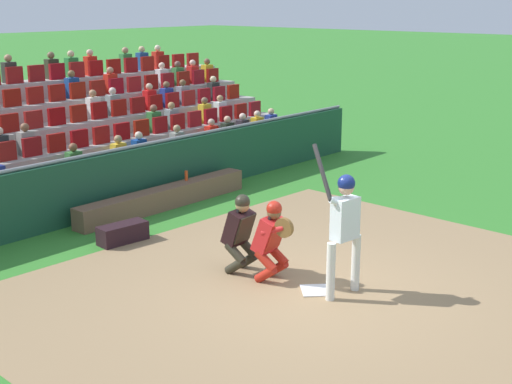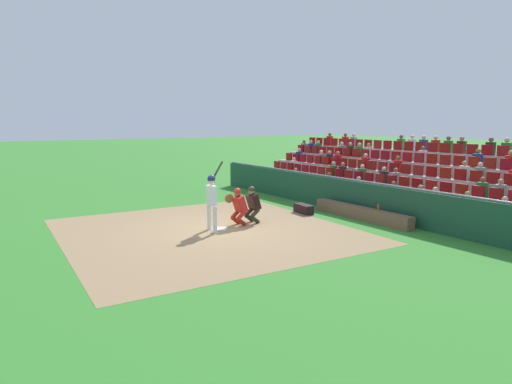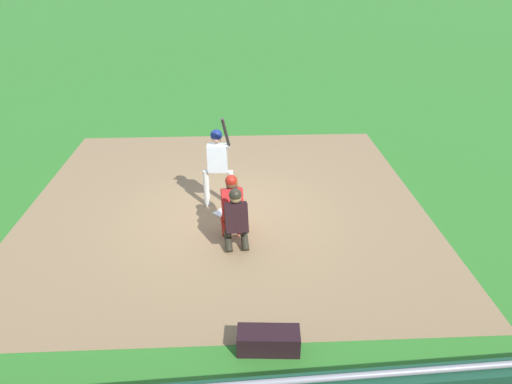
{
  "view_description": "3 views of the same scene",
  "coord_description": "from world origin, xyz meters",
  "px_view_note": "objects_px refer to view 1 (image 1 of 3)",
  "views": [
    {
      "loc": [
        7.96,
        5.7,
        4.2
      ],
      "look_at": [
        0.11,
        -1.09,
        1.36
      ],
      "focal_mm": 49.49,
      "sensor_mm": 36.0,
      "label": 1
    },
    {
      "loc": [
        -12.49,
        6.85,
        3.46
      ],
      "look_at": [
        -0.37,
        -1.17,
        1.17
      ],
      "focal_mm": 31.22,
      "sensor_mm": 36.0,
      "label": 2
    },
    {
      "loc": [
        -0.11,
        -8.54,
        5.05
      ],
      "look_at": [
        0.56,
        -1.11,
        1.09
      ],
      "focal_mm": 31.35,
      "sensor_mm": 36.0,
      "label": 3
    }
  ],
  "objects_px": {
    "batter_at_plate": "(344,221)",
    "water_bottle_on_bench": "(186,176)",
    "home_plate_umpire": "(240,230)",
    "equipment_duffel_bag": "(123,233)",
    "home_plate_marker": "(316,290)",
    "catcher_crouching": "(272,236)",
    "dugout_bench": "(165,198)"
  },
  "relations": [
    {
      "from": "catcher_crouching",
      "to": "home_plate_umpire",
      "type": "xyz_separation_m",
      "value": [
        0.04,
        -0.61,
        -0.01
      ]
    },
    {
      "from": "home_plate_umpire",
      "to": "dugout_bench",
      "type": "bearing_deg",
      "value": -114.37
    },
    {
      "from": "dugout_bench",
      "to": "water_bottle_on_bench",
      "type": "height_order",
      "value": "water_bottle_on_bench"
    },
    {
      "from": "batter_at_plate",
      "to": "water_bottle_on_bench",
      "type": "xyz_separation_m",
      "value": [
        -2.04,
        -5.42,
        -0.59
      ]
    },
    {
      "from": "home_plate_umpire",
      "to": "batter_at_plate",
      "type": "bearing_deg",
      "value": 99.77
    },
    {
      "from": "home_plate_marker",
      "to": "catcher_crouching",
      "type": "distance_m",
      "value": 1.05
    },
    {
      "from": "batter_at_plate",
      "to": "dugout_bench",
      "type": "height_order",
      "value": "batter_at_plate"
    },
    {
      "from": "dugout_bench",
      "to": "catcher_crouching",
      "type": "bearing_deg",
      "value": 69.3
    },
    {
      "from": "home_plate_umpire",
      "to": "equipment_duffel_bag",
      "type": "bearing_deg",
      "value": -82.76
    },
    {
      "from": "home_plate_marker",
      "to": "batter_at_plate",
      "type": "xyz_separation_m",
      "value": [
        -0.14,
        0.36,
        1.12
      ]
    },
    {
      "from": "water_bottle_on_bench",
      "to": "equipment_duffel_bag",
      "type": "distance_m",
      "value": 2.92
    },
    {
      "from": "dugout_bench",
      "to": "equipment_duffel_bag",
      "type": "height_order",
      "value": "dugout_bench"
    },
    {
      "from": "catcher_crouching",
      "to": "home_plate_marker",
      "type": "bearing_deg",
      "value": 98.7
    },
    {
      "from": "catcher_crouching",
      "to": "dugout_bench",
      "type": "xyz_separation_m",
      "value": [
        -1.59,
        -4.21,
        -0.5
      ]
    },
    {
      "from": "water_bottle_on_bench",
      "to": "batter_at_plate",
      "type": "bearing_deg",
      "value": 69.4
    },
    {
      "from": "home_plate_umpire",
      "to": "equipment_duffel_bag",
      "type": "distance_m",
      "value": 2.63
    },
    {
      "from": "catcher_crouching",
      "to": "batter_at_plate",
      "type": "bearing_deg",
      "value": 102.84
    },
    {
      "from": "dugout_bench",
      "to": "water_bottle_on_bench",
      "type": "relative_size",
      "value": 20.54
    },
    {
      "from": "home_plate_marker",
      "to": "batter_at_plate",
      "type": "distance_m",
      "value": 1.19
    },
    {
      "from": "home_plate_umpire",
      "to": "home_plate_marker",
      "type": "bearing_deg",
      "value": 96.6
    },
    {
      "from": "catcher_crouching",
      "to": "equipment_duffel_bag",
      "type": "relative_size",
      "value": 1.45
    },
    {
      "from": "batter_at_plate",
      "to": "home_plate_marker",
      "type": "bearing_deg",
      "value": -68.82
    },
    {
      "from": "batter_at_plate",
      "to": "catcher_crouching",
      "type": "height_order",
      "value": "batter_at_plate"
    },
    {
      "from": "home_plate_umpire",
      "to": "equipment_duffel_bag",
      "type": "xyz_separation_m",
      "value": [
        0.32,
        -2.55,
        -0.54
      ]
    },
    {
      "from": "water_bottle_on_bench",
      "to": "catcher_crouching",
      "type": "bearing_deg",
      "value": 61.87
    },
    {
      "from": "home_plate_marker",
      "to": "catcher_crouching",
      "type": "xyz_separation_m",
      "value": [
        0.12,
        -0.77,
        0.71
      ]
    },
    {
      "from": "batter_at_plate",
      "to": "home_plate_umpire",
      "type": "height_order",
      "value": "batter_at_plate"
    },
    {
      "from": "catcher_crouching",
      "to": "water_bottle_on_bench",
      "type": "relative_size",
      "value": 6.15
    },
    {
      "from": "home_plate_umpire",
      "to": "equipment_duffel_bag",
      "type": "height_order",
      "value": "home_plate_umpire"
    },
    {
      "from": "batter_at_plate",
      "to": "catcher_crouching",
      "type": "relative_size",
      "value": 1.72
    },
    {
      "from": "dugout_bench",
      "to": "home_plate_marker",
      "type": "bearing_deg",
      "value": 73.52
    },
    {
      "from": "batter_at_plate",
      "to": "catcher_crouching",
      "type": "distance_m",
      "value": 1.23
    }
  ]
}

